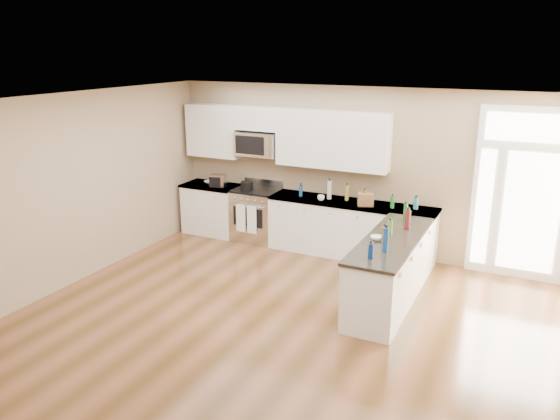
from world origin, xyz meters
name	(u,v)px	position (x,y,z in m)	size (l,w,h in m)	color
ground	(252,366)	(0.00, 0.00, 0.00)	(8.00, 8.00, 0.00)	#523417
room_shell	(250,220)	(0.00, 0.00, 1.71)	(8.00, 8.00, 8.00)	#9F8665
back_cabinet_left	(213,210)	(-2.87, 3.69, 0.44)	(1.10, 0.66, 0.94)	white
back_cabinet_right	(350,231)	(-0.16, 3.69, 0.44)	(2.85, 0.66, 0.94)	white
peninsula_cabinet	(390,273)	(0.93, 2.24, 0.43)	(0.69, 2.32, 0.94)	white
upper_cabinet_left	(214,131)	(-2.88, 3.83, 1.93)	(1.04, 0.33, 0.95)	white
upper_cabinet_right	(332,140)	(-0.57, 3.83, 1.93)	(1.94, 0.33, 0.95)	white
upper_cabinet_short	(259,119)	(-1.95, 3.83, 2.20)	(0.82, 0.33, 0.40)	white
microwave	(258,144)	(-1.95, 3.80, 1.76)	(0.78, 0.41, 0.42)	silver
entry_door	(533,196)	(2.55, 3.95, 1.30)	(1.70, 0.10, 2.60)	white
kitchen_range	(257,215)	(-1.94, 3.69, 0.48)	(0.80, 0.70, 1.08)	silver
stockpot	(247,185)	(-2.06, 3.58, 1.04)	(0.22, 0.22, 0.17)	black
toaster_oven	(218,181)	(-2.68, 3.59, 1.06)	(0.27, 0.21, 0.23)	silver
cardboard_box	(366,199)	(0.12, 3.60, 1.04)	(0.25, 0.18, 0.20)	brown
bowl_left	(209,182)	(-2.99, 3.76, 0.96)	(0.18, 0.18, 0.04)	white
bowl_peninsula	(376,238)	(0.75, 2.08, 0.97)	(0.16, 0.16, 0.05)	white
cup_counter	(321,198)	(-0.63, 3.56, 0.99)	(0.11, 0.11, 0.09)	white
counter_bottles	(374,212)	(0.47, 2.92, 1.07)	(2.14, 2.43, 0.32)	#19591E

